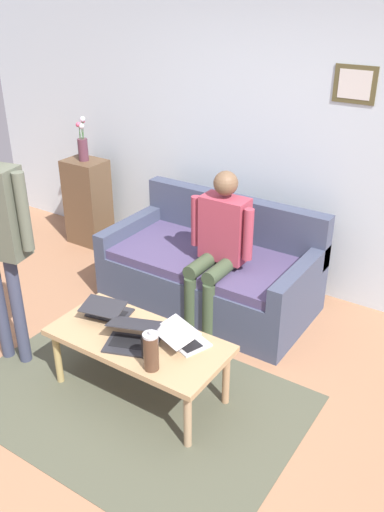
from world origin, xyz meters
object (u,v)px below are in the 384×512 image
(side_shelf, at_px, (88,202))
(french_press, at_px, (151,351))
(coffee_table, at_px, (138,344))
(couch, at_px, (212,271))
(laptop_center, at_px, (133,337))
(person_seated, at_px, (219,242))
(flower_vase, at_px, (83,144))
(laptop_left, at_px, (183,338))
(laptop_right, at_px, (107,310))

(side_shelf, bearing_deg, french_press, 140.65)
(coffee_table, bearing_deg, couch, -80.57)
(laptop_center, height_order, french_press, french_press)
(side_shelf, distance_m, person_seated, 2.03)
(coffee_table, distance_m, flower_vase, 2.63)
(laptop_left, xyz_separation_m, french_press, (0.02, 0.31, 0.09))
(couch, relative_size, coffee_table, 1.46)
(coffee_table, xyz_separation_m, person_seated, (0.02, -1.06, 0.32))
(coffee_table, relative_size, laptop_right, 3.48)
(laptop_right, xyz_separation_m, flower_vase, (1.61, -1.53, 0.58))
(laptop_right, relative_size, side_shelf, 0.38)
(person_seated, bearing_deg, flower_vase, -16.11)
(flower_vase, bearing_deg, couch, 169.21)
(laptop_right, relative_size, french_press, 1.24)
(couch, height_order, coffee_table, couch)
(flower_vase, bearing_deg, side_shelf, 19.99)
(laptop_center, bearing_deg, coffee_table, -83.03)
(french_press, xyz_separation_m, flower_vase, (2.22, -1.82, 0.49))
(laptop_right, distance_m, french_press, 0.68)
(laptop_right, xyz_separation_m, side_shelf, (1.61, -1.53, -0.04))
(flower_vase, height_order, person_seated, flower_vase)
(coffee_table, distance_m, person_seated, 1.11)
(couch, bearing_deg, laptop_left, 112.82)
(laptop_center, distance_m, laptop_right, 0.38)
(laptop_right, bearing_deg, french_press, 154.30)
(laptop_center, bearing_deg, french_press, 152.07)
(side_shelf, relative_size, person_seated, 0.71)
(couch, distance_m, person_seated, 0.52)
(french_press, bearing_deg, laptop_left, -92.80)
(coffee_table, relative_size, laptop_center, 2.91)
(couch, height_order, laptop_center, couch)
(french_press, bearing_deg, couch, -72.18)
(side_shelf, bearing_deg, flower_vase, -160.01)
(laptop_center, bearing_deg, couch, -80.68)
(laptop_center, bearing_deg, laptop_left, -146.72)
(laptop_right, bearing_deg, laptop_center, 156.00)
(laptop_left, distance_m, french_press, 0.33)
(laptop_right, height_order, side_shelf, side_shelf)
(laptop_left, xyz_separation_m, laptop_center, (0.27, 0.18, 0.00))
(couch, distance_m, french_press, 1.59)
(flower_vase, bearing_deg, person_seated, 163.89)
(coffee_table, bearing_deg, laptop_center, 96.97)
(laptop_left, relative_size, laptop_center, 0.88)
(laptop_left, height_order, laptop_right, laptop_left)
(laptop_left, distance_m, laptop_center, 0.33)
(french_press, height_order, flower_vase, flower_vase)
(couch, height_order, side_shelf, side_shelf)
(laptop_center, distance_m, person_seated, 1.15)
(laptop_left, xyz_separation_m, person_seated, (0.30, -0.95, 0.23))
(couch, height_order, flower_vase, flower_vase)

